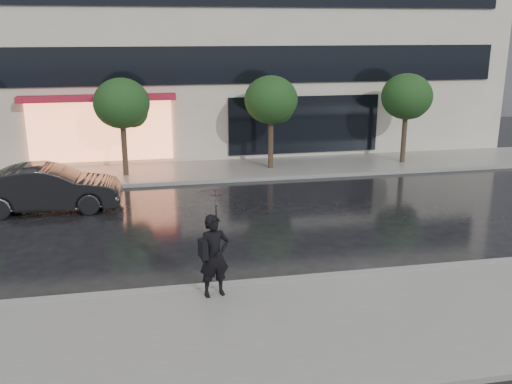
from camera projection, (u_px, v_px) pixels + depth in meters
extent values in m
plane|color=black|center=(241.00, 270.00, 14.24)|extent=(120.00, 120.00, 0.00)
cube|color=slate|center=(269.00, 333.00, 11.16)|extent=(60.00, 4.50, 0.12)
cube|color=slate|center=(199.00, 171.00, 23.89)|extent=(60.00, 3.50, 0.12)
cube|color=gray|center=(248.00, 284.00, 13.28)|extent=(60.00, 0.25, 0.14)
cube|color=gray|center=(204.00, 181.00, 22.24)|extent=(60.00, 0.25, 0.14)
cube|color=black|center=(193.00, 65.00, 24.32)|extent=(28.00, 0.12, 1.60)
cube|color=#FF8C59|center=(101.00, 131.00, 24.29)|extent=(6.00, 0.10, 2.60)
cube|color=#A71930|center=(98.00, 98.00, 23.58)|extent=(6.40, 0.70, 0.25)
cube|color=black|center=(304.00, 125.00, 26.00)|extent=(7.00, 0.10, 2.60)
cylinder|color=#33261C|center=(125.00, 151.00, 22.81)|extent=(0.22, 0.22, 2.20)
ellipsoid|color=#143415|center=(122.00, 103.00, 22.28)|extent=(2.20, 2.20, 1.98)
sphere|color=#143415|center=(133.00, 112.00, 22.66)|extent=(1.20, 1.20, 1.20)
cylinder|color=#33261C|center=(271.00, 145.00, 23.93)|extent=(0.22, 0.22, 2.20)
ellipsoid|color=#143415|center=(271.00, 100.00, 23.41)|extent=(2.20, 2.20, 1.98)
sphere|color=#143415|center=(279.00, 109.00, 23.78)|extent=(1.20, 1.20, 1.20)
cylinder|color=#33261C|center=(404.00, 140.00, 25.05)|extent=(0.22, 0.22, 2.20)
ellipsoid|color=#143415|center=(407.00, 96.00, 24.53)|extent=(2.20, 2.20, 1.98)
sphere|color=#143415|center=(413.00, 105.00, 24.90)|extent=(1.20, 1.20, 1.20)
imported|color=black|center=(49.00, 188.00, 18.68)|extent=(4.66, 1.69, 1.53)
imported|color=black|center=(214.00, 256.00, 12.38)|extent=(0.76, 0.58, 1.85)
imported|color=#3B0A21|center=(216.00, 206.00, 12.09)|extent=(1.03, 1.04, 0.78)
cylinder|color=black|center=(216.00, 226.00, 12.22)|extent=(0.02, 0.02, 0.93)
cube|color=black|center=(203.00, 249.00, 12.16)|extent=(0.20, 0.36, 0.40)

